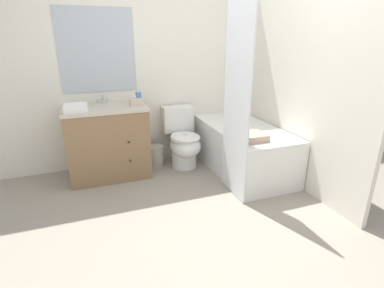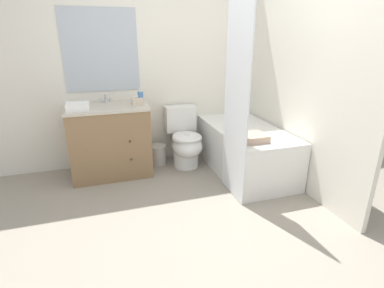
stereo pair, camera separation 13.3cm
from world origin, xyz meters
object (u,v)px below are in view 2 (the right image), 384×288
object	(u,v)px
sink_faucet	(106,99)
bath_towel_folded	(253,138)
hand_towel_folded	(78,107)
wastebasket	(158,155)
tissue_box	(137,101)
soap_dispenser	(141,98)
toilet	(185,141)
vanity_cabinet	(110,140)
bathtub	(245,149)

from	to	relation	value
sink_faucet	bath_towel_folded	size ratio (longest dim) A/B	0.53
hand_towel_folded	bath_towel_folded	world-z (taller)	hand_towel_folded
sink_faucet	bath_towel_folded	xyz separation A→B (m)	(1.40, -1.07, -0.28)
wastebasket	tissue_box	size ratio (longest dim) A/B	1.86
soap_dispenser	hand_towel_folded	size ratio (longest dim) A/B	0.75
wastebasket	hand_towel_folded	world-z (taller)	hand_towel_folded
toilet	hand_towel_folded	world-z (taller)	hand_towel_folded
vanity_cabinet	hand_towel_folded	distance (m)	0.57
sink_faucet	toilet	bearing A→B (deg)	-15.50
bathtub	soap_dispenser	xyz separation A→B (m)	(-1.18, 0.38, 0.63)
vanity_cabinet	sink_faucet	xyz separation A→B (m)	(-0.00, 0.20, 0.44)
sink_faucet	bathtub	size ratio (longest dim) A/B	0.10
sink_faucet	soap_dispenser	distance (m)	0.46
sink_faucet	soap_dispenser	size ratio (longest dim) A/B	0.81
vanity_cabinet	bath_towel_folded	distance (m)	1.66
sink_faucet	tissue_box	distance (m)	0.42
vanity_cabinet	bath_towel_folded	world-z (taller)	vanity_cabinet
vanity_cabinet	soap_dispenser	world-z (taller)	soap_dispenser
vanity_cabinet	wastebasket	size ratio (longest dim) A/B	3.61
bathtub	tissue_box	world-z (taller)	tissue_box
bathtub	bath_towel_folded	xyz separation A→B (m)	(-0.15, -0.44, 0.31)
wastebasket	vanity_cabinet	bearing A→B (deg)	-169.87
bathtub	hand_towel_folded	xyz separation A→B (m)	(-1.86, 0.25, 0.60)
vanity_cabinet	bathtub	xyz separation A→B (m)	(1.56, -0.43, -0.15)
sink_faucet	bath_towel_folded	world-z (taller)	sink_faucet
tissue_box	hand_towel_folded	distance (m)	0.65
wastebasket	tissue_box	bearing A→B (deg)	-148.19
tissue_box	hand_towel_folded	bearing A→B (deg)	-168.59
hand_towel_folded	bath_towel_folded	distance (m)	1.86
vanity_cabinet	soap_dispenser	distance (m)	0.62
tissue_box	toilet	bearing A→B (deg)	-0.80
toilet	tissue_box	xyz separation A→B (m)	(-0.57, 0.01, 0.55)
wastebasket	soap_dispenser	size ratio (longest dim) A/B	1.45
toilet	soap_dispenser	distance (m)	0.79
sink_faucet	tissue_box	world-z (taller)	sink_faucet
bathtub	bath_towel_folded	world-z (taller)	bath_towel_folded
wastebasket	hand_towel_folded	xyz separation A→B (m)	(-0.88, -0.28, 0.76)
toilet	sink_faucet	bearing A→B (deg)	164.50
hand_towel_folded	bath_towel_folded	xyz separation A→B (m)	(1.70, -0.70, -0.29)
bath_towel_folded	tissue_box	bearing A→B (deg)	142.12
soap_dispenser	toilet	bearing A→B (deg)	-0.46
wastebasket	bathtub	bearing A→B (deg)	-28.53
vanity_cabinet	hand_towel_folded	world-z (taller)	hand_towel_folded
wastebasket	tissue_box	xyz separation A→B (m)	(-0.24, -0.15, 0.76)
toilet	hand_towel_folded	size ratio (longest dim) A/B	3.14
toilet	vanity_cabinet	bearing A→B (deg)	176.71
toilet	bathtub	bearing A→B (deg)	-30.08
soap_dispenser	wastebasket	bearing A→B (deg)	37.20
bathtub	tissue_box	bearing A→B (deg)	162.50
bath_towel_folded	wastebasket	bearing A→B (deg)	130.20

